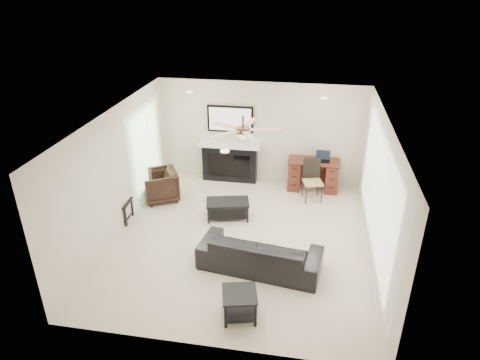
{
  "coord_description": "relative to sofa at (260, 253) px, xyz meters",
  "views": [
    {
      "loc": [
        1.17,
        -7.02,
        4.79
      ],
      "look_at": [
        -0.11,
        0.4,
        1.1
      ],
      "focal_mm": 32.0,
      "sensor_mm": 36.0,
      "label": 1
    }
  ],
  "objects": [
    {
      "name": "coffee_table",
      "position": [
        -0.9,
        1.6,
        -0.11
      ],
      "size": [
        0.99,
        0.69,
        0.4
      ],
      "primitive_type": "cube",
      "rotation": [
        0.0,
        0.0,
        0.22
      ],
      "color": "black",
      "rests_on": "ground"
    },
    {
      "name": "end_table_left",
      "position": [
        -3.15,
        1.1,
        -0.09
      ],
      "size": [
        0.54,
        0.54,
        0.45
      ],
      "primitive_type": "cube",
      "rotation": [
        0.0,
        0.0,
        0.08
      ],
      "color": "black",
      "rests_on": "ground"
    },
    {
      "name": "sofa",
      "position": [
        0.0,
        0.0,
        0.0
      ],
      "size": [
        2.25,
        1.14,
        0.63
      ],
      "primitive_type": "imported",
      "rotation": [
        0.0,
        0.0,
        3.0
      ],
      "color": "black",
      "rests_on": "ground"
    },
    {
      "name": "desk_chair",
      "position": [
        0.86,
        2.72,
        0.17
      ],
      "size": [
        0.52,
        0.53,
        0.97
      ],
      "primitive_type": "cube",
      "rotation": [
        0.0,
        0.0,
        0.26
      ],
      "color": "black",
      "rests_on": "ground"
    },
    {
      "name": "fireplace_unit",
      "position": [
        -1.21,
        3.42,
        0.64
      ],
      "size": [
        1.52,
        0.34,
        1.91
      ],
      "primitive_type": "cube",
      "color": "black",
      "rests_on": "ground"
    },
    {
      "name": "room_shell",
      "position": [
        -0.28,
        0.92,
        1.37
      ],
      "size": [
        5.5,
        5.54,
        2.52
      ],
      "color": "beige",
      "rests_on": "ground"
    },
    {
      "name": "armchair",
      "position": [
        -2.6,
        2.15,
        0.04
      ],
      "size": [
        1.05,
        1.04,
        0.71
      ],
      "primitive_type": "imported",
      "rotation": [
        0.0,
        0.0,
        -1.06
      ],
      "color": "black",
      "rests_on": "ground"
    },
    {
      "name": "desk",
      "position": [
        0.86,
        3.27,
        0.07
      ],
      "size": [
        1.22,
        0.56,
        0.76
      ],
      "primitive_type": "cube",
      "color": "#401610",
      "rests_on": "ground"
    },
    {
      "name": "end_table_near",
      "position": [
        -0.15,
        -1.25,
        -0.09
      ],
      "size": [
        0.63,
        0.63,
        0.45
      ],
      "primitive_type": "cube",
      "rotation": [
        0.0,
        0.0,
        0.23
      ],
      "color": "black",
      "rests_on": "ground"
    },
    {
      "name": "laptop",
      "position": [
        1.06,
        3.25,
        0.56
      ],
      "size": [
        0.33,
        0.24,
        0.23
      ],
      "primitive_type": "cube",
      "color": "black",
      "rests_on": "desk"
    }
  ]
}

